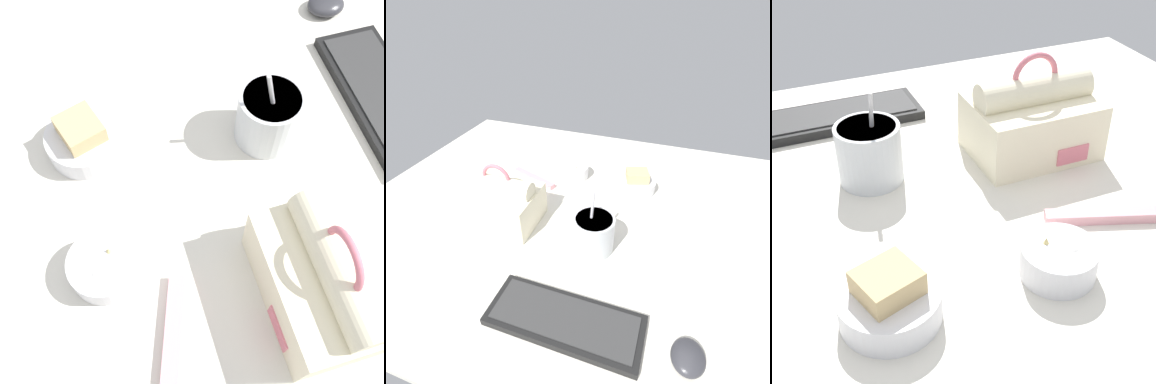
# 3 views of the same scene
# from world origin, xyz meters

# --- Properties ---
(desk_surface) EXTENTS (1.40, 1.10, 0.02)m
(desk_surface) POSITION_xyz_m (0.00, 0.00, 0.01)
(desk_surface) COLOR silver
(desk_surface) RESTS_ON ground
(keyboard) EXTENTS (0.32, 0.12, 0.02)m
(keyboard) POSITION_xyz_m (-0.08, 0.36, 0.03)
(keyboard) COLOR black
(keyboard) RESTS_ON desk_surface
(lunch_bag) EXTENTS (0.21, 0.16, 0.19)m
(lunch_bag) POSITION_xyz_m (0.21, 0.11, 0.08)
(lunch_bag) COLOR #EFE5C1
(lunch_bag) RESTS_ON desk_surface
(soup_cup) EXTENTS (0.11, 0.11, 0.17)m
(soup_cup) POSITION_xyz_m (-0.07, 0.13, 0.07)
(soup_cup) COLOR silver
(soup_cup) RESTS_ON desk_surface
(bento_bowl_sandwich) EXTENTS (0.13, 0.13, 0.07)m
(bento_bowl_sandwich) POSITION_xyz_m (-0.13, -0.17, 0.05)
(bento_bowl_sandwich) COLOR silver
(bento_bowl_sandwich) RESTS_ON desk_surface
(bento_bowl_snacks) EXTENTS (0.10, 0.10, 0.05)m
(bento_bowl_snacks) POSITION_xyz_m (0.09, -0.18, 0.04)
(bento_bowl_snacks) COLOR silver
(bento_bowl_snacks) RESTS_ON desk_surface
(chopstick_case) EXTENTS (0.18, 0.09, 0.02)m
(chopstick_case) POSITION_xyz_m (0.22, -0.11, 0.03)
(chopstick_case) COLOR pink
(chopstick_case) RESTS_ON desk_surface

